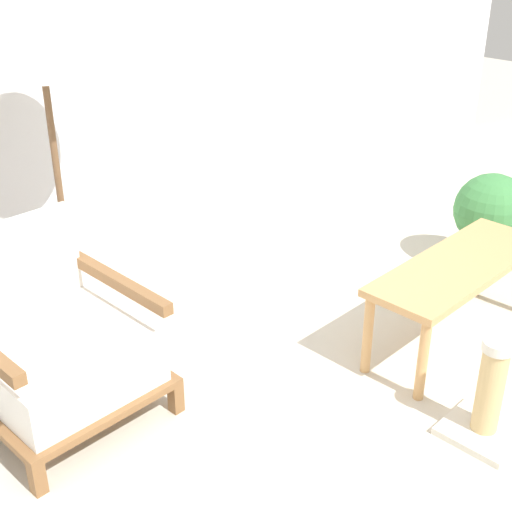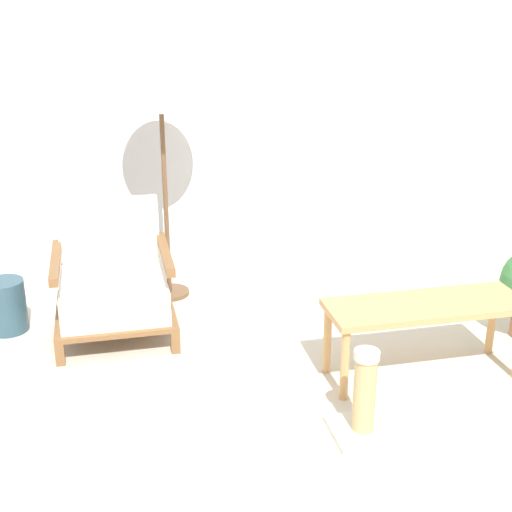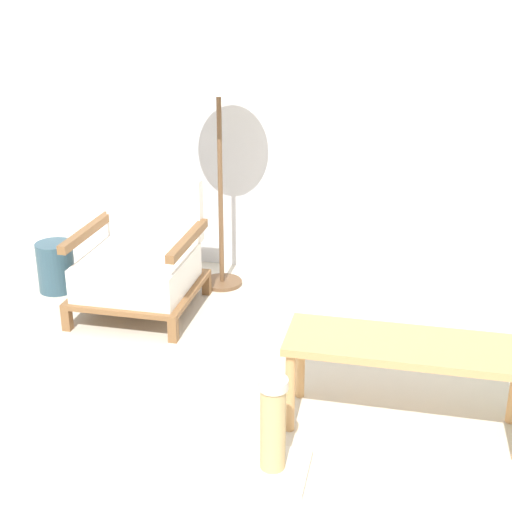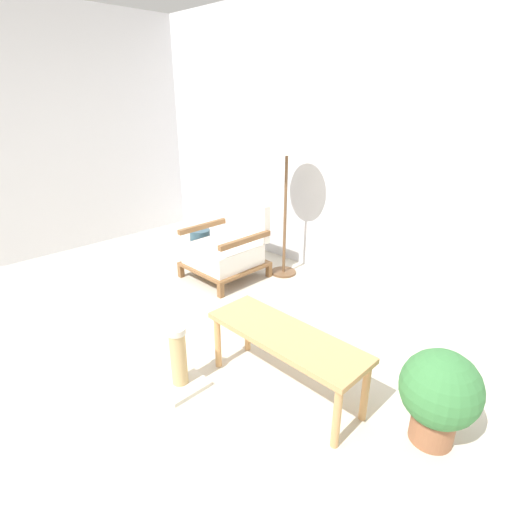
{
  "view_description": "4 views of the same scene",
  "coord_description": "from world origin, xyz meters",
  "px_view_note": "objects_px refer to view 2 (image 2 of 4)",
  "views": [
    {
      "loc": [
        -2.0,
        -0.62,
        1.91
      ],
      "look_at": [
        -0.08,
        1.25,
        0.55
      ],
      "focal_mm": 50.0,
      "sensor_mm": 36.0,
      "label": 1
    },
    {
      "loc": [
        -0.89,
        -2.36,
        1.97
      ],
      "look_at": [
        -0.08,
        1.25,
        0.55
      ],
      "focal_mm": 50.0,
      "sensor_mm": 36.0,
      "label": 2
    },
    {
      "loc": [
        0.66,
        -2.06,
        1.88
      ],
      "look_at": [
        -0.08,
        1.25,
        0.55
      ],
      "focal_mm": 50.0,
      "sensor_mm": 36.0,
      "label": 3
    },
    {
      "loc": [
        2.03,
        -0.85,
        1.76
      ],
      "look_at": [
        -0.08,
        1.25,
        0.55
      ],
      "focal_mm": 28.0,
      "sensor_mm": 36.0,
      "label": 4
    }
  ],
  "objects_px": {
    "coffee_table": "(425,313)",
    "scratching_post": "(364,405)",
    "armchair": "(113,284)",
    "floor_lamp": "(160,94)",
    "vase": "(6,306)"
  },
  "relations": [
    {
      "from": "armchair",
      "to": "coffee_table",
      "type": "height_order",
      "value": "armchair"
    },
    {
      "from": "floor_lamp",
      "to": "coffee_table",
      "type": "distance_m",
      "value": 2.05
    },
    {
      "from": "armchair",
      "to": "floor_lamp",
      "type": "relative_size",
      "value": 0.49
    },
    {
      "from": "coffee_table",
      "to": "scratching_post",
      "type": "height_order",
      "value": "scratching_post"
    },
    {
      "from": "coffee_table",
      "to": "vase",
      "type": "relative_size",
      "value": 3.26
    },
    {
      "from": "floor_lamp",
      "to": "vase",
      "type": "bearing_deg",
      "value": -162.5
    },
    {
      "from": "armchair",
      "to": "scratching_post",
      "type": "xyz_separation_m",
      "value": [
        1.08,
        -1.34,
        -0.14
      ]
    },
    {
      "from": "floor_lamp",
      "to": "vase",
      "type": "xyz_separation_m",
      "value": [
        -1.01,
        -0.32,
        -1.18
      ]
    },
    {
      "from": "vase",
      "to": "armchair",
      "type": "bearing_deg",
      "value": -12.08
    },
    {
      "from": "coffee_table",
      "to": "vase",
      "type": "distance_m",
      "value": 2.45
    },
    {
      "from": "scratching_post",
      "to": "armchair",
      "type": "bearing_deg",
      "value": 128.67
    },
    {
      "from": "vase",
      "to": "scratching_post",
      "type": "distance_m",
      "value": 2.26
    },
    {
      "from": "armchair",
      "to": "vase",
      "type": "height_order",
      "value": "armchair"
    },
    {
      "from": "armchair",
      "to": "scratching_post",
      "type": "height_order",
      "value": "armchair"
    },
    {
      "from": "floor_lamp",
      "to": "coffee_table",
      "type": "relative_size",
      "value": 1.45
    }
  ]
}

